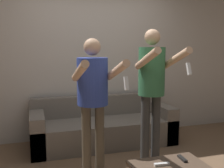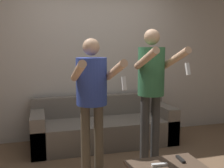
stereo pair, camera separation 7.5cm
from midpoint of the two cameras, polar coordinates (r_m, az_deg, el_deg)
name	(u,v)px [view 1 (the left image)]	position (r m, az deg, el deg)	size (l,w,h in m)	color
wall_back	(93,56)	(4.37, -4.73, 6.03)	(6.40, 0.06, 2.70)	beige
couch	(103,127)	(4.16, -2.50, -9.44)	(2.18, 0.80, 0.72)	slate
person_standing_left	(93,90)	(2.99, -4.86, -1.36)	(0.47, 0.80, 1.60)	brown
person_standing_right	(152,82)	(3.22, 8.07, 0.41)	(0.44, 0.71, 1.71)	#383838
remote_near	(162,164)	(2.64, 9.97, -16.83)	(0.15, 0.05, 0.02)	white
remote_far	(182,159)	(2.80, 14.29, -15.45)	(0.05, 0.15, 0.02)	black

